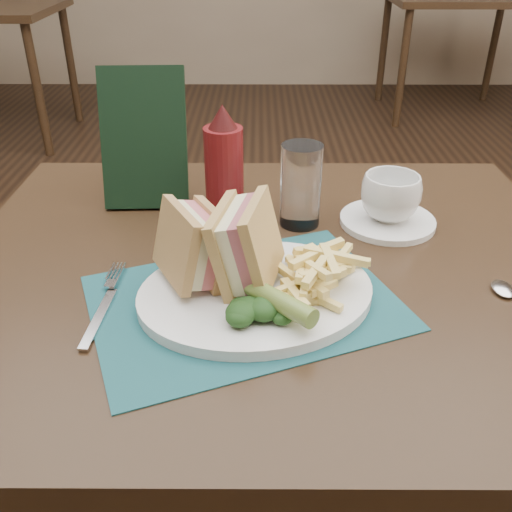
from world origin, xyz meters
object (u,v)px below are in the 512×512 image
at_px(saucer, 387,221).
at_px(coffee_cup, 390,197).
at_px(drinking_glass, 301,186).
at_px(sandwich_half_b, 230,241).
at_px(ketchup_bottle, 224,164).
at_px(plate, 256,293).
at_px(check_presenter, 144,139).
at_px(placemat, 244,302).
at_px(table_bg_right, 451,56).
at_px(table_main, 267,443).
at_px(sandwich_half_a, 177,248).

relative_size(saucer, coffee_cup, 1.63).
bearing_deg(coffee_cup, drinking_glass, 179.41).
xyz_separation_m(sandwich_half_b, ketchup_bottle, (-0.02, 0.21, 0.02)).
height_order(plate, check_presenter, check_presenter).
bearing_deg(coffee_cup, placemat, -135.76).
height_order(plate, sandwich_half_b, sandwich_half_b).
xyz_separation_m(drinking_glass, ketchup_bottle, (-0.12, 0.02, 0.03)).
height_order(coffee_cup, check_presenter, check_presenter).
xyz_separation_m(table_bg_right, ketchup_bottle, (-1.33, -3.11, 0.47)).
distance_m(plate, drinking_glass, 0.23).
bearing_deg(saucer, drinking_glass, 179.41).
bearing_deg(saucer, plate, -134.71).
bearing_deg(plate, coffee_cup, 30.75).
bearing_deg(coffee_cup, plate, -134.71).
distance_m(coffee_cup, ketchup_bottle, 0.26).
distance_m(saucer, drinking_glass, 0.15).
xyz_separation_m(table_bg_right, placemat, (-1.30, -3.35, 0.38)).
xyz_separation_m(table_main, table_bg_right, (1.26, 3.25, 0.00)).
bearing_deg(ketchup_bottle, coffee_cup, -4.36).
bearing_deg(coffee_cup, sandwich_half_b, -141.98).
xyz_separation_m(ketchup_bottle, check_presenter, (-0.13, 0.07, 0.02)).
distance_m(table_bg_right, plate, 3.60).
bearing_deg(coffee_cup, check_presenter, 167.62).
distance_m(table_main, plate, 0.40).
bearing_deg(table_main, table_bg_right, 68.73).
height_order(table_main, check_presenter, check_presenter).
bearing_deg(table_bg_right, drinking_glass, -111.22).
distance_m(sandwich_half_a, check_presenter, 0.30).
height_order(saucer, drinking_glass, drinking_glass).
bearing_deg(coffee_cup, table_bg_right, 71.04).
distance_m(placemat, ketchup_bottle, 0.26).
xyz_separation_m(sandwich_half_a, drinking_glass, (0.17, 0.20, -0.00)).
relative_size(table_main, drinking_glass, 6.92).
bearing_deg(plate, sandwich_half_b, 130.82).
relative_size(saucer, drinking_glass, 1.15).
height_order(sandwich_half_a, drinking_glass, drinking_glass).
bearing_deg(table_bg_right, sandwich_half_b, -111.63).
distance_m(table_main, sandwich_half_a, 0.47).
bearing_deg(table_main, sandwich_half_a, -145.34).
bearing_deg(coffee_cup, saucer, 0.00).
bearing_deg(sandwich_half_a, table_bg_right, 39.19).
xyz_separation_m(placemat, plate, (0.01, 0.01, 0.01)).
bearing_deg(placemat, ketchup_bottle, 98.51).
xyz_separation_m(placemat, coffee_cup, (0.22, 0.22, 0.05)).
bearing_deg(drinking_glass, table_main, -112.41).
relative_size(sandwich_half_a, drinking_glass, 0.78).
bearing_deg(saucer, ketchup_bottle, 175.64).
relative_size(sandwich_half_a, saucer, 0.68).
bearing_deg(plate, check_presenter, 107.25).
xyz_separation_m(saucer, drinking_glass, (-0.14, 0.00, 0.06)).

